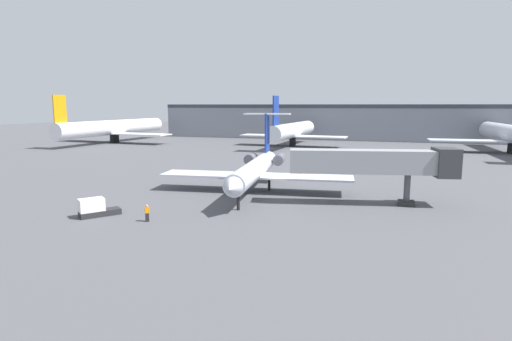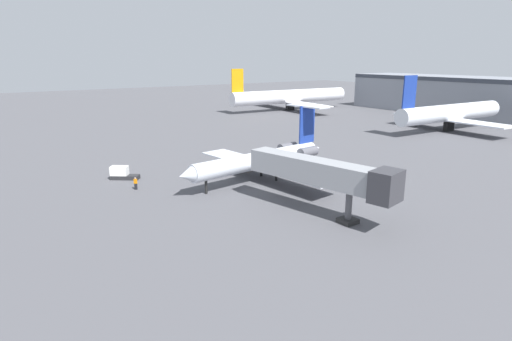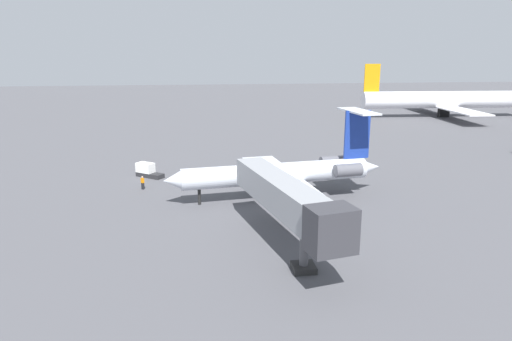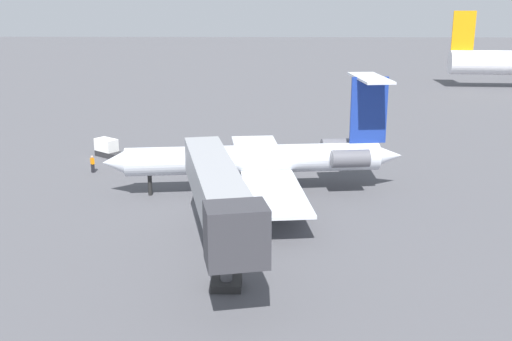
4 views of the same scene
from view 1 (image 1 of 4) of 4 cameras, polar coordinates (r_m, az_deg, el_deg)
ground_plane at (r=52.95m, az=2.93°, el=-3.34°), size 400.00×400.00×0.10m
regional_jet at (r=54.19m, az=-0.01°, el=0.37°), size 25.36×26.21×10.01m
jet_bridge at (r=48.69m, az=16.90°, el=1.06°), size 18.54×6.63×6.54m
ground_crew_marshaller at (r=41.92m, az=-14.72°, el=-5.65°), size 0.47×0.46×1.69m
baggage_tug_lead at (r=45.44m, az=-21.18°, el=-4.87°), size 3.55×4.02×1.90m
terminal_building at (r=144.18m, az=12.48°, el=6.58°), size 125.71×18.66×11.44m
parked_airliner_west_end at (r=132.24m, az=-18.95°, el=5.56°), size 37.06×43.94×13.77m
parked_airliner_west_mid at (r=114.54m, az=5.04°, el=5.47°), size 29.39×34.83×13.40m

